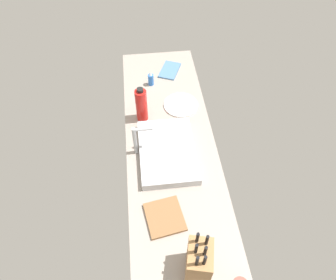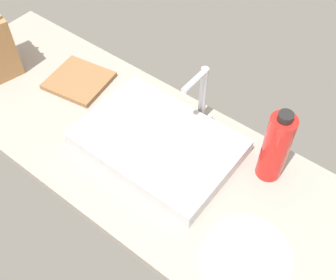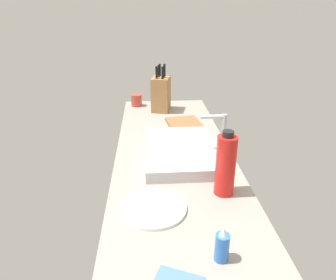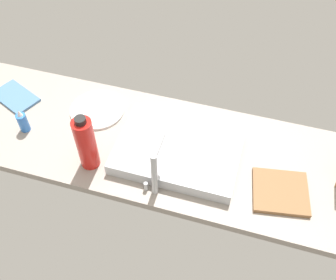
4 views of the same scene
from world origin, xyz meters
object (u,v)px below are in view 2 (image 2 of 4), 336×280
Objects in this scene: sink_basin at (158,143)px; water_bottle at (276,147)px; dinner_plate at (247,256)px; faucet at (201,93)px; cutting_board at (79,81)px.

water_bottle is (32.43, 13.30, 9.63)cm from sink_basin.
sink_basin reaches higher than dinner_plate.
dinner_plate is (41.44, -14.30, -2.06)cm from sink_basin.
water_bottle is at bearing -8.57° from faucet.
dinner_plate is at bearing -40.26° from faucet.
dinner_plate is (83.30, -20.45, -0.30)cm from cutting_board.
faucet is at bearing 78.00° from sink_basin.
cutting_board reaches higher than dinner_plate.
dinner_plate is (9.01, -27.60, -11.70)cm from water_bottle.
cutting_board is 85.77cm from dinner_plate.
sink_basin is 36.35cm from water_bottle.
sink_basin is 2.03× the size of dinner_plate.
cutting_board is 0.79× the size of water_bottle.
sink_basin is 43.89cm from dinner_plate.
faucet is 1.08× the size of cutting_board.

